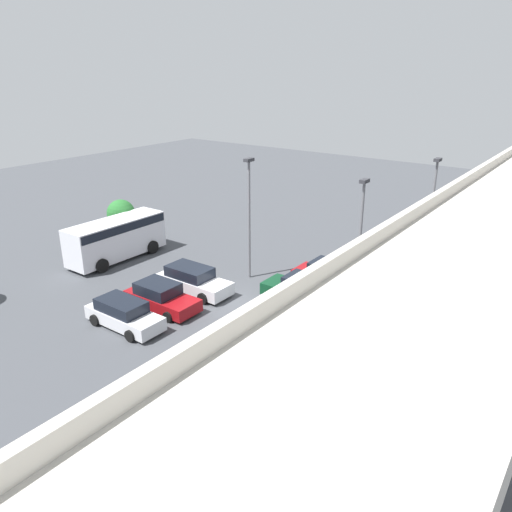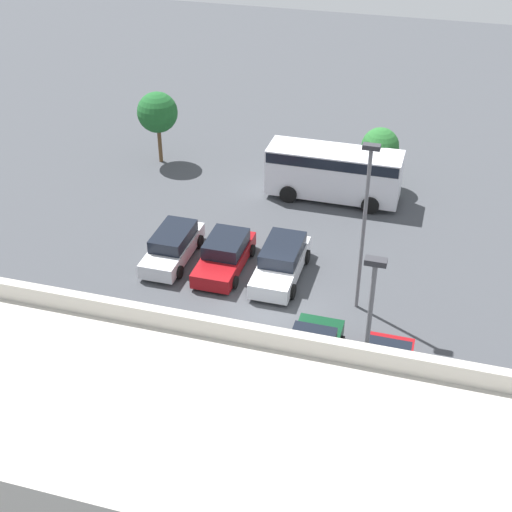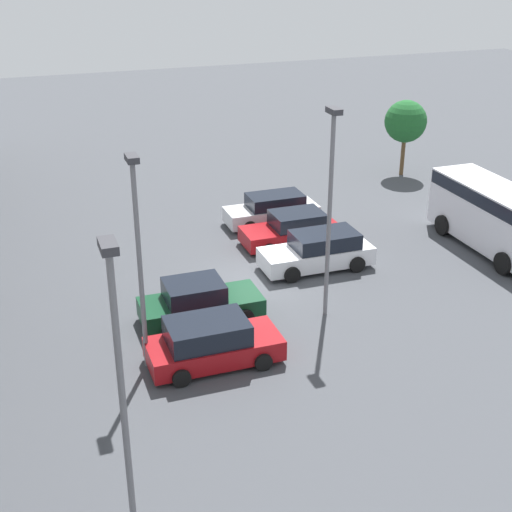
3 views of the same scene
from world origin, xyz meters
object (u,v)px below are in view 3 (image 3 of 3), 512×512
(lamp_post_near_aisle, at_px, (330,199))
(tree_front_centre, at_px, (406,122))
(lamp_post_mid_lot, at_px, (139,247))
(lamp_post_by_overpass, at_px, (120,374))
(parked_car_4, at_px, (273,210))
(parked_car_3, at_px, (293,229))
(parked_car_1, at_px, (199,303))
(parked_car_2, at_px, (319,251))
(parked_car_0, at_px, (212,343))
(shuttle_bus, at_px, (497,214))

(lamp_post_near_aisle, height_order, tree_front_centre, lamp_post_near_aisle)
(lamp_post_mid_lot, distance_m, lamp_post_by_overpass, 7.31)
(parked_car_4, bearing_deg, parked_car_3, 89.50)
(parked_car_1, bearing_deg, parked_car_2, 24.46)
(parked_car_1, relative_size, parked_car_4, 0.98)
(parked_car_0, height_order, parked_car_1, parked_car_1)
(parked_car_2, relative_size, lamp_post_near_aisle, 0.61)
(parked_car_3, bearing_deg, lamp_post_near_aisle, 78.35)
(parked_car_1, height_order, shuttle_bus, shuttle_bus)
(lamp_post_mid_lot, bearing_deg, parked_car_4, -38.85)
(parked_car_3, relative_size, shuttle_bus, 0.61)
(parked_car_3, relative_size, lamp_post_by_overpass, 0.60)
(tree_front_centre, bearing_deg, lamp_post_by_overpass, 137.79)
(parked_car_2, relative_size, shuttle_bus, 0.65)
(parked_car_0, bearing_deg, parked_car_4, 60.14)
(shuttle_bus, relative_size, lamp_post_by_overpass, 0.97)
(parked_car_0, relative_size, parked_car_2, 0.93)
(parked_car_2, xyz_separation_m, lamp_post_by_overpass, (-12.20, 10.35, 3.74))
(parked_car_2, xyz_separation_m, shuttle_bus, (-0.90, -8.31, 0.97))
(parked_car_4, height_order, lamp_post_by_overpass, lamp_post_by_overpass)
(lamp_post_near_aisle, distance_m, lamp_post_mid_lot, 7.24)
(parked_car_4, distance_m, lamp_post_mid_lot, 14.06)
(parked_car_4, bearing_deg, parked_car_2, 90.50)
(parked_car_1, relative_size, lamp_post_by_overpass, 0.59)
(parked_car_0, bearing_deg, lamp_post_by_overpass, -120.81)
(lamp_post_near_aisle, xyz_separation_m, tree_front_centre, (14.20, -11.53, -1.42))
(parked_car_3, distance_m, lamp_post_near_aisle, 7.86)
(lamp_post_near_aisle, height_order, lamp_post_by_overpass, lamp_post_near_aisle)
(shuttle_bus, bearing_deg, lamp_post_near_aisle, -73.04)
(parked_car_2, relative_size, parked_car_3, 1.06)
(shuttle_bus, height_order, lamp_post_by_overpass, lamp_post_by_overpass)
(shuttle_bus, bearing_deg, parked_car_2, -96.21)
(parked_car_0, relative_size, parked_car_3, 0.99)
(parked_car_4, bearing_deg, parked_car_1, 53.77)
(parked_car_0, height_order, lamp_post_mid_lot, lamp_post_mid_lot)
(parked_car_2, height_order, lamp_post_by_overpass, lamp_post_by_overpass)
(parked_car_0, xyz_separation_m, lamp_post_mid_lot, (0.59, 2.11, 3.56))
(parked_car_3, distance_m, lamp_post_mid_lot, 12.15)
(parked_car_4, height_order, shuttle_bus, shuttle_bus)
(parked_car_0, bearing_deg, parked_car_2, 41.36)
(parked_car_2, xyz_separation_m, parked_car_3, (2.79, 0.07, -0.06))
(parked_car_1, xyz_separation_m, lamp_post_near_aisle, (-1.10, -4.65, 3.89))
(parked_car_4, xyz_separation_m, lamp_post_near_aisle, (-9.36, 1.40, 3.91))
(lamp_post_near_aisle, bearing_deg, lamp_post_by_overpass, 133.07)
(parked_car_1, xyz_separation_m, parked_car_3, (5.56, -6.03, -0.03))
(parked_car_4, relative_size, shuttle_bus, 0.62)
(lamp_post_near_aisle, bearing_deg, parked_car_3, -11.65)
(parked_car_4, bearing_deg, shuttle_bus, 142.62)
(shuttle_bus, relative_size, lamp_post_near_aisle, 0.94)
(lamp_post_mid_lot, height_order, tree_front_centre, lamp_post_mid_lot)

